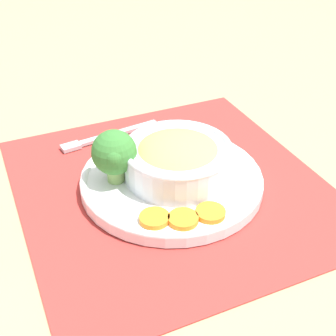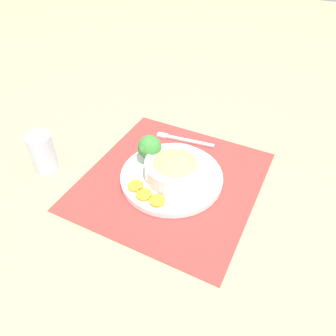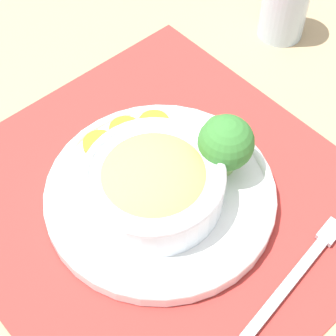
{
  "view_description": "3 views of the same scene",
  "coord_description": "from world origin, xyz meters",
  "px_view_note": "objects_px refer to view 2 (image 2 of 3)",
  "views": [
    {
      "loc": [
        -0.49,
        0.29,
        0.43
      ],
      "look_at": [
        -0.01,
        0.01,
        0.05
      ],
      "focal_mm": 50.0,
      "sensor_mm": 36.0,
      "label": 1
    },
    {
      "loc": [
        -0.6,
        -0.22,
        0.61
      ],
      "look_at": [
        -0.01,
        0.01,
        0.05
      ],
      "focal_mm": 35.0,
      "sensor_mm": 36.0,
      "label": 2
    },
    {
      "loc": [
        0.26,
        -0.27,
        0.56
      ],
      "look_at": [
        0.0,
        0.01,
        0.05
      ],
      "focal_mm": 60.0,
      "sensor_mm": 36.0,
      "label": 3
    }
  ],
  "objects_px": {
    "bowl": "(175,168)",
    "fork": "(179,139)",
    "water_glass": "(43,154)",
    "broccoli_floret": "(150,148)"
  },
  "relations": [
    {
      "from": "water_glass",
      "to": "fork",
      "type": "height_order",
      "value": "water_glass"
    },
    {
      "from": "broccoli_floret",
      "to": "bowl",
      "type": "bearing_deg",
      "value": -112.43
    },
    {
      "from": "broccoli_floret",
      "to": "water_glass",
      "type": "bearing_deg",
      "value": 111.0
    },
    {
      "from": "bowl",
      "to": "fork",
      "type": "relative_size",
      "value": 0.89
    },
    {
      "from": "bowl",
      "to": "water_glass",
      "type": "bearing_deg",
      "value": 100.89
    },
    {
      "from": "bowl",
      "to": "water_glass",
      "type": "distance_m",
      "value": 0.37
    },
    {
      "from": "water_glass",
      "to": "fork",
      "type": "distance_m",
      "value": 0.4
    },
    {
      "from": "water_glass",
      "to": "broccoli_floret",
      "type": "bearing_deg",
      "value": -69.0
    },
    {
      "from": "water_glass",
      "to": "fork",
      "type": "bearing_deg",
      "value": -51.19
    },
    {
      "from": "bowl",
      "to": "fork",
      "type": "xyz_separation_m",
      "value": [
        0.18,
        0.05,
        -0.04
      ]
    }
  ]
}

